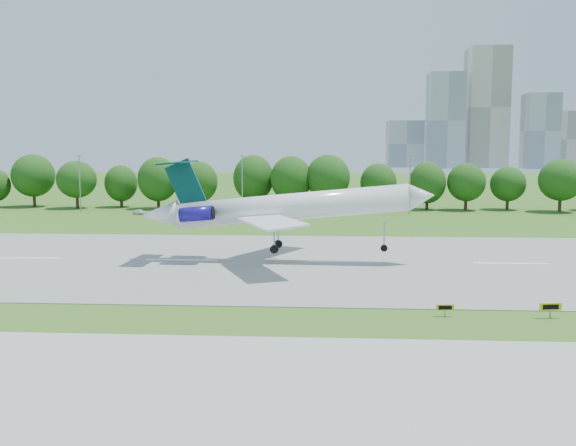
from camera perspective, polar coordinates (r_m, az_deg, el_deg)
The scene contains 11 objects.
ground at distance 54.05m, azimuth 5.69°, elevation -8.24°, with size 600.00×600.00×0.00m, color #2D5917.
runway at distance 78.44m, azimuth 5.00°, elevation -3.48°, with size 400.00×45.00×0.08m, color gray.
taxiway at distance 36.96m, azimuth 6.78°, elevation -15.41°, with size 400.00×23.00×0.08m, color #ADADA8.
tree_line at distance 144.39m, azimuth 4.35°, elevation 3.67°, with size 288.40×8.40×10.40m.
light_poles at distance 134.38m, azimuth 3.34°, elevation 3.51°, with size 175.90×0.25×12.19m.
skyline at distance 454.74m, azimuth 16.69°, elevation 8.57°, with size 127.00×52.00×80.00m.
airliner at distance 77.81m, azimuth -0.98°, elevation 1.44°, with size 35.81×25.99×11.28m.
taxi_sign_centre at distance 55.02m, azimuth 13.80°, elevation -7.31°, with size 1.47×0.27×1.03m.
taxi_sign_right at distance 57.14m, azimuth 22.31°, elevation -6.92°, with size 1.83×0.48×1.28m.
service_vehicle_a at distance 132.87m, azimuth -7.53°, elevation 0.92°, with size 1.18×3.39×1.12m, color white.
service_vehicle_b at distance 136.93m, azimuth -13.07°, elevation 0.97°, with size 1.29×3.20×1.09m, color silver.
Camera 1 is at (-2.13, -52.17, 13.97)m, focal length 40.00 mm.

